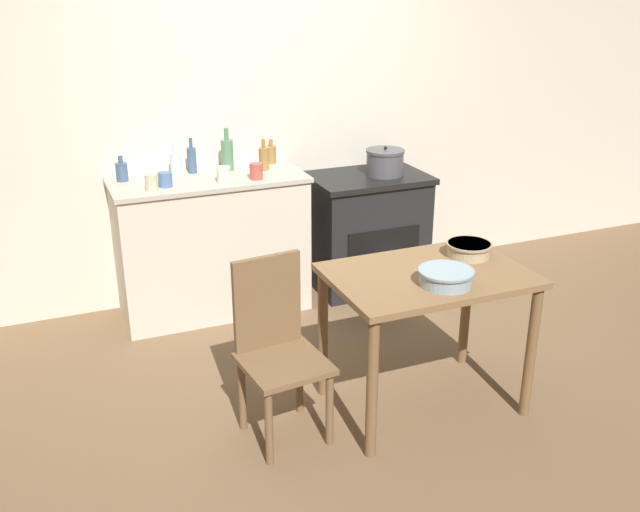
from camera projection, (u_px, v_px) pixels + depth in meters
ground_plane at (352, 384)px, 4.12m from camera, size 14.00×14.00×0.00m
wall_back at (260, 116)px, 5.00m from camera, size 8.00×0.07×2.55m
counter_cabinet at (212, 245)px, 4.87m from camera, size 1.28×0.57×0.96m
stove at (366, 231)px, 5.29m from camera, size 0.84×0.61×0.86m
work_table at (427, 295)px, 3.69m from camera, size 1.02×0.70×0.78m
chair at (277, 346)px, 3.55m from camera, size 0.44×0.44×0.93m
flour_sack at (408, 286)px, 5.02m from camera, size 0.24×0.17×0.31m
stock_pot at (385, 162)px, 5.10m from camera, size 0.28×0.28×0.21m
mixing_bowl_large at (469, 249)px, 3.84m from camera, size 0.25×0.25×0.08m
mixing_bowl_small at (446, 276)px, 3.49m from camera, size 0.28×0.28×0.08m
bottle_far_left at (264, 158)px, 4.85m from camera, size 0.07×0.07×0.21m
bottle_left at (176, 163)px, 4.72m from camera, size 0.07×0.07×0.21m
bottle_mid_left at (271, 154)px, 5.03m from camera, size 0.07×0.07×0.17m
bottle_center_left at (227, 154)px, 4.84m from camera, size 0.08×0.08×0.29m
bottle_center at (192, 159)px, 4.77m from camera, size 0.06×0.06×0.24m
bottle_center_right at (122, 171)px, 4.60m from camera, size 0.08×0.08×0.17m
cup_mid_right at (256, 171)px, 4.64m from camera, size 0.09×0.09×0.10m
cup_right at (224, 175)px, 4.57m from camera, size 0.09×0.09×0.10m
cup_far_right at (151, 182)px, 4.40m from camera, size 0.08×0.08×0.10m
cup_end_right at (165, 179)px, 4.48m from camera, size 0.09×0.09×0.09m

